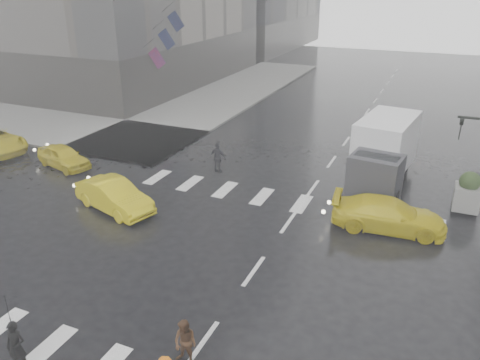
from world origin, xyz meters
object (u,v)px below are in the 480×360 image
at_px(box_truck, 383,152).
at_px(taxi_mid, 114,196).
at_px(pedestrian_brown, 185,343).
at_px(taxi_front, 63,157).

bearing_deg(box_truck, taxi_mid, -136.65).
xyz_separation_m(taxi_mid, box_truck, (10.67, 7.75, 1.09)).
relative_size(pedestrian_brown, taxi_mid, 0.34).
relative_size(taxi_front, taxi_mid, 0.86).
distance_m(taxi_front, box_truck, 17.24).
bearing_deg(box_truck, taxi_front, -157.18).
distance_m(pedestrian_brown, box_truck, 14.94).
xyz_separation_m(taxi_front, box_truck, (16.58, 4.58, 1.17)).
relative_size(taxi_front, box_truck, 0.58).
height_order(pedestrian_brown, taxi_mid, pedestrian_brown).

